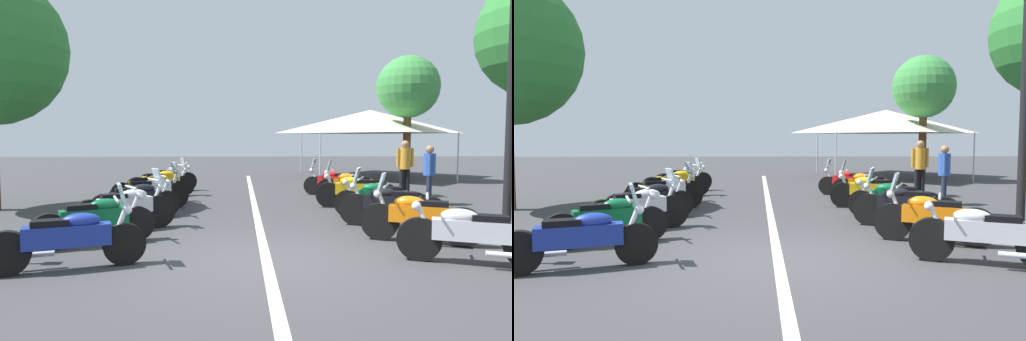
{
  "view_description": "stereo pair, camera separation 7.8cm",
  "coord_description": "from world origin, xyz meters",
  "views": [
    {
      "loc": [
        -6.78,
        0.39,
        1.84
      ],
      "look_at": [
        4.46,
        0.0,
        1.05
      ],
      "focal_mm": 31.98,
      "sensor_mm": 36.0,
      "label": 1
    },
    {
      "loc": [
        -6.78,
        0.31,
        1.84
      ],
      "look_at": [
        4.46,
        0.0,
        1.05
      ],
      "focal_mm": 31.98,
      "sensor_mm": 36.0,
      "label": 2
    }
  ],
  "objects": [
    {
      "name": "motorcycle_right_row_4",
      "position": [
        5.08,
        -2.67,
        0.47
      ],
      "size": [
        0.81,
        2.14,
        1.01
      ],
      "rotation": [
        0.0,
        0.0,
        1.36
      ],
      "color": "black",
      "rests_on": "ground_plane"
    },
    {
      "name": "motorcycle_right_row_5",
      "position": [
        6.36,
        -2.86,
        0.47
      ],
      "size": [
        0.91,
        2.03,
        1.22
      ],
      "rotation": [
        0.0,
        0.0,
        1.26
      ],
      "color": "black",
      "rests_on": "ground_plane"
    },
    {
      "name": "motorcycle_right_row_3",
      "position": [
        3.61,
        -2.86,
        0.45
      ],
      "size": [
        0.96,
        2.09,
        0.99
      ],
      "rotation": [
        0.0,
        0.0,
        1.24
      ],
      "color": "black",
      "rests_on": "ground_plane"
    },
    {
      "name": "lane_centre_stripe",
      "position": [
        4.99,
        0.0,
        0.0
      ],
      "size": [
        21.21,
        0.16,
        0.01
      ],
      "primitive_type": "cube",
      "color": "beige",
      "rests_on": "ground_plane"
    },
    {
      "name": "motorcycle_right_row_0",
      "position": [
        -0.38,
        -2.95,
        0.46
      ],
      "size": [
        1.01,
        2.0,
        1.01
      ],
      "rotation": [
        0.0,
        0.0,
        1.17
      ],
      "color": "black",
      "rests_on": "ground_plane"
    },
    {
      "name": "event_tent",
      "position": [
        14.84,
        -5.82,
        2.65
      ],
      "size": [
        6.44,
        6.44,
        3.2
      ],
      "color": "beige",
      "rests_on": "ground_plane"
    },
    {
      "name": "motorcycle_left_row_7",
      "position": [
        9.04,
        2.87,
        0.46
      ],
      "size": [
        1.08,
        1.91,
        1.01
      ],
      "rotation": [
        0.0,
        0.0,
        -1.11
      ],
      "color": "black",
      "rests_on": "ground_plane"
    },
    {
      "name": "bystander_1",
      "position": [
        5.6,
        -4.84,
        0.97
      ],
      "size": [
        0.5,
        0.32,
        1.65
      ],
      "rotation": [
        0.0,
        0.0,
        4.34
      ],
      "color": "#1E2338",
      "rests_on": "ground_plane"
    },
    {
      "name": "motorcycle_left_row_6",
      "position": [
        7.59,
        2.86,
        0.47
      ],
      "size": [
        1.08,
        2.04,
        1.22
      ],
      "rotation": [
        0.0,
        0.0,
        -1.14
      ],
      "color": "black",
      "rests_on": "ground_plane"
    },
    {
      "name": "bystander_2",
      "position": [
        7.29,
        -4.77,
        1.05
      ],
      "size": [
        0.32,
        0.53,
        1.78
      ],
      "rotation": [
        0.0,
        0.0,
        3.06
      ],
      "color": "black",
      "rests_on": "ground_plane"
    },
    {
      "name": "motorcycle_right_row_1",
      "position": [
        1.04,
        -2.74,
        0.48
      ],
      "size": [
        1.03,
        1.91,
        1.23
      ],
      "rotation": [
        0.0,
        0.0,
        1.14
      ],
      "color": "black",
      "rests_on": "ground_plane"
    },
    {
      "name": "motorcycle_left_row_4",
      "position": [
        4.92,
        2.69,
        0.48
      ],
      "size": [
        1.13,
        1.9,
        1.23
      ],
      "rotation": [
        0.0,
        0.0,
        -1.08
      ],
      "color": "black",
      "rests_on": "ground_plane"
    },
    {
      "name": "roadside_tree_2",
      "position": [
        12.43,
        -6.72,
        3.98
      ],
      "size": [
        2.62,
        2.62,
        5.33
      ],
      "color": "brown",
      "rests_on": "ground_plane"
    },
    {
      "name": "motorcycle_left_row_1",
      "position": [
        1.05,
        2.87,
        0.45
      ],
      "size": [
        1.17,
        1.88,
        0.99
      ],
      "rotation": [
        0.0,
        0.0,
        -1.05
      ],
      "color": "black",
      "rests_on": "ground_plane"
    },
    {
      "name": "motorcycle_left_row_0",
      "position": [
        -0.42,
        2.77,
        0.46
      ],
      "size": [
        0.94,
        2.06,
        1.2
      ],
      "rotation": [
        0.0,
        0.0,
        -1.23
      ],
      "color": "black",
      "rests_on": "ground_plane"
    },
    {
      "name": "bystander_4",
      "position": [
        7.64,
        -4.9,
        1.0
      ],
      "size": [
        0.46,
        0.33,
        1.71
      ],
      "rotation": [
        0.0,
        0.0,
        4.14
      ],
      "color": "black",
      "rests_on": "ground_plane"
    },
    {
      "name": "ground_plane",
      "position": [
        0.0,
        0.0,
        0.0
      ],
      "size": [
        80.0,
        80.0,
        0.0
      ],
      "primitive_type": "plane",
      "color": "#38383A"
    },
    {
      "name": "motorcycle_left_row_3",
      "position": [
        3.6,
        2.75,
        0.45
      ],
      "size": [
        1.1,
        1.89,
        0.99
      ],
      "rotation": [
        0.0,
        0.0,
        -1.09
      ],
      "color": "black",
      "rests_on": "ground_plane"
    },
    {
      "name": "motorcycle_left_row_5",
      "position": [
        6.21,
        2.95,
        0.45
      ],
      "size": [
        1.05,
        2.03,
        0.99
      ],
      "rotation": [
        0.0,
        0.0,
        -1.16
      ],
      "color": "black",
      "rests_on": "ground_plane"
    },
    {
      "name": "motorcycle_right_row_2",
      "position": [
        2.44,
        -2.71,
        0.48
      ],
      "size": [
        1.06,
        2.05,
        1.23
      ],
      "rotation": [
        0.0,
        0.0,
        1.16
      ],
      "color": "black",
      "rests_on": "ground_plane"
    },
    {
      "name": "motorcycle_right_row_6",
      "position": [
        7.71,
        -2.66,
        0.46
      ],
      "size": [
        1.03,
        2.0,
        1.19
      ],
      "rotation": [
        0.0,
        0.0,
        1.17
      ],
      "color": "black",
      "rests_on": "ground_plane"
    },
    {
      "name": "motorcycle_left_row_2",
      "position": [
        2.28,
        2.65,
        0.48
      ],
      "size": [
        1.16,
        1.85,
        1.23
      ],
      "rotation": [
        0.0,
        0.0,
        -1.04
      ],
      "color": "black",
      "rests_on": "ground_plane"
    }
  ]
}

